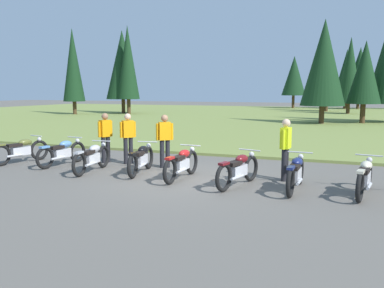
# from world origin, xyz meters

# --- Properties ---
(ground_plane) EXTENTS (140.00, 140.00, 0.00)m
(ground_plane) POSITION_xyz_m (0.00, 0.00, 0.00)
(ground_plane) COLOR #605B54
(grass_moorland) EXTENTS (80.00, 44.00, 0.10)m
(grass_moorland) POSITION_xyz_m (0.00, 25.93, 0.05)
(grass_moorland) COLOR olive
(grass_moorland) RESTS_ON ground
(forest_treeline) EXTENTS (33.04, 28.86, 8.62)m
(forest_treeline) POSITION_xyz_m (-0.83, 32.10, 4.63)
(forest_treeline) COLOR #47331E
(forest_treeline) RESTS_ON ground
(motorcycle_olive) EXTENTS (0.77, 2.06, 0.88)m
(motorcycle_olive) POSITION_xyz_m (-6.05, 0.40, 0.44)
(motorcycle_olive) COLOR black
(motorcycle_olive) RESTS_ON ground
(motorcycle_sky_blue) EXTENTS (0.62, 2.10, 0.88)m
(motorcycle_sky_blue) POSITION_xyz_m (-4.46, 0.50, 0.44)
(motorcycle_sky_blue) COLOR black
(motorcycle_sky_blue) RESTS_ON ground
(motorcycle_silver) EXTENTS (0.62, 2.10, 0.88)m
(motorcycle_silver) POSITION_xyz_m (-2.95, -0.03, 0.44)
(motorcycle_silver) COLOR black
(motorcycle_silver) RESTS_ON ground
(motorcycle_black) EXTENTS (0.65, 2.09, 0.88)m
(motorcycle_black) POSITION_xyz_m (-1.47, 0.29, 0.44)
(motorcycle_black) COLOR black
(motorcycle_black) RESTS_ON ground
(motorcycle_red) EXTENTS (0.62, 2.10, 0.88)m
(motorcycle_red) POSITION_xyz_m (-0.08, 0.01, 0.44)
(motorcycle_red) COLOR black
(motorcycle_red) RESTS_ON ground
(motorcycle_maroon) EXTENTS (0.79, 2.05, 0.88)m
(motorcycle_maroon) POSITION_xyz_m (1.58, -0.26, 0.44)
(motorcycle_maroon) COLOR black
(motorcycle_maroon) RESTS_ON ground
(motorcycle_navy) EXTENTS (0.62, 2.10, 0.88)m
(motorcycle_navy) POSITION_xyz_m (2.99, -0.21, 0.44)
(motorcycle_navy) COLOR black
(motorcycle_navy) RESTS_ON ground
(motorcycle_cream) EXTENTS (0.65, 2.09, 0.88)m
(motorcycle_cream) POSITION_xyz_m (4.53, -0.11, 0.44)
(motorcycle_cream) COLOR black
(motorcycle_cream) RESTS_ON ground
(rider_near_row_end) EXTENTS (0.27, 0.55, 1.67)m
(rider_near_row_end) POSITION_xyz_m (2.60, 0.80, 0.95)
(rider_near_row_end) COLOR black
(rider_near_row_end) RESTS_ON ground
(rider_with_back_turned) EXTENTS (0.35, 0.51, 1.67)m
(rider_with_back_turned) POSITION_xyz_m (-3.41, 1.44, 0.95)
(rider_with_back_turned) COLOR black
(rider_with_back_turned) RESTS_ON ground
(rider_in_hivis_vest) EXTENTS (0.46, 0.39, 1.67)m
(rider_in_hivis_vest) POSITION_xyz_m (-1.19, 1.33, 0.95)
(rider_in_hivis_vest) COLOR black
(rider_in_hivis_vest) RESTS_ON ground
(rider_checking_bike) EXTENTS (0.40, 0.44, 1.67)m
(rider_checking_bike) POSITION_xyz_m (-2.60, 1.52, 0.95)
(rider_checking_bike) COLOR black
(rider_checking_bike) RESTS_ON ground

